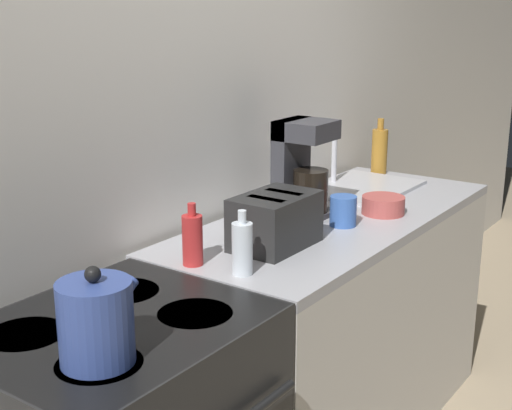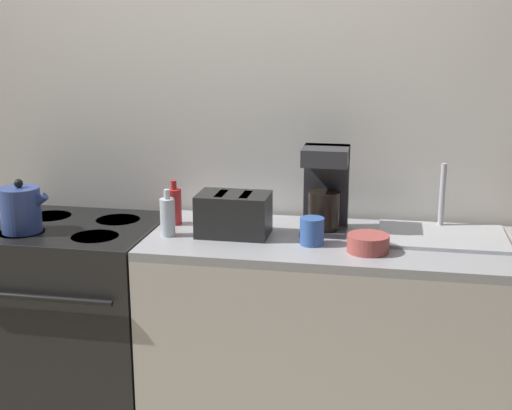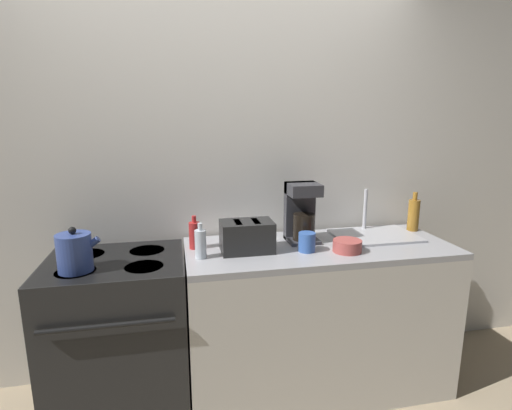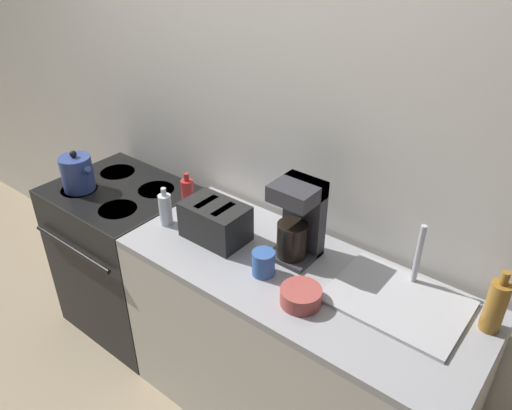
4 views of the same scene
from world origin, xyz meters
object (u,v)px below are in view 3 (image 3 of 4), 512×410
at_px(bottle_clear, 201,244).
at_px(toaster, 247,236).
at_px(bowl, 347,246).
at_px(coffee_maker, 302,212).
at_px(cup_blue, 307,242).
at_px(stove, 120,337).
at_px(bottle_amber, 414,215).
at_px(bottle_red, 194,235).
at_px(kettle, 75,252).

bearing_deg(bottle_clear, toaster, 13.15).
xyz_separation_m(bottle_clear, bowl, (0.81, -0.06, -0.05)).
height_order(coffee_maker, bottle_clear, coffee_maker).
distance_m(toaster, cup_blue, 0.34).
relative_size(stove, bottle_amber, 3.58).
bearing_deg(stove, bottle_amber, 5.78).
height_order(bottle_clear, bottle_red, same).
height_order(stove, toaster, toaster).
distance_m(toaster, coffee_maker, 0.39).
bearing_deg(bottle_amber, stove, -174.22).
bearing_deg(bottle_red, bottle_clear, -82.30).
relative_size(bottle_clear, cup_blue, 1.79).
distance_m(bottle_amber, bowl, 0.69).
distance_m(kettle, bottle_red, 0.63).
bearing_deg(bottle_red, coffee_maker, 1.78).
height_order(bottle_amber, bottle_red, bottle_amber).
height_order(stove, coffee_maker, coffee_maker).
relative_size(toaster, cup_blue, 2.70).
bearing_deg(kettle, bottle_red, 21.08).
xyz_separation_m(coffee_maker, bowl, (0.19, -0.25, -0.15)).
xyz_separation_m(kettle, cup_blue, (1.21, 0.05, -0.04)).
bearing_deg(kettle, bowl, -0.08).
bearing_deg(kettle, bottle_amber, 8.71).
xyz_separation_m(bottle_red, bowl, (0.84, -0.23, -0.05)).
height_order(bottle_clear, cup_blue, bottle_clear).
height_order(bottle_red, cup_blue, bottle_red).
bearing_deg(kettle, stove, 37.55).
bearing_deg(bottle_clear, stove, 172.11).
height_order(bottle_amber, bowl, bottle_amber).
xyz_separation_m(coffee_maker, bottle_clear, (-0.62, -0.19, -0.10)).
relative_size(stove, cup_blue, 8.54).
relative_size(toaster, bottle_amber, 1.13).
height_order(coffee_maker, cup_blue, coffee_maker).
height_order(bottle_amber, cup_blue, bottle_amber).
distance_m(cup_blue, bowl, 0.23).
bearing_deg(bottle_amber, coffee_maker, -175.42).
xyz_separation_m(coffee_maker, bottle_amber, (0.80, 0.06, -0.07)).
height_order(kettle, bowl, kettle).
bearing_deg(cup_blue, bottle_clear, 179.09).
height_order(stove, bottle_red, bottle_red).
relative_size(stove, bottle_clear, 4.77).
bearing_deg(bottle_clear, coffee_maker, 16.87).
bearing_deg(stove, coffee_maker, 6.67).
distance_m(coffee_maker, cup_blue, 0.24).
distance_m(coffee_maker, bottle_red, 0.66).
height_order(cup_blue, bowl, cup_blue).
bearing_deg(bowl, bottle_red, 164.63).
relative_size(bottle_amber, bottle_clear, 1.33).
bearing_deg(coffee_maker, bowl, -52.88).
height_order(kettle, coffee_maker, coffee_maker).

